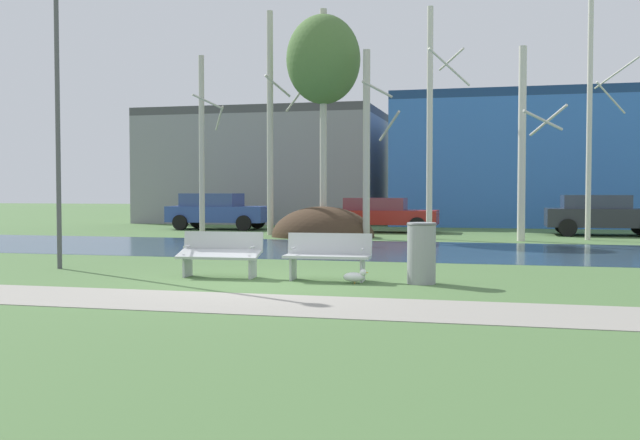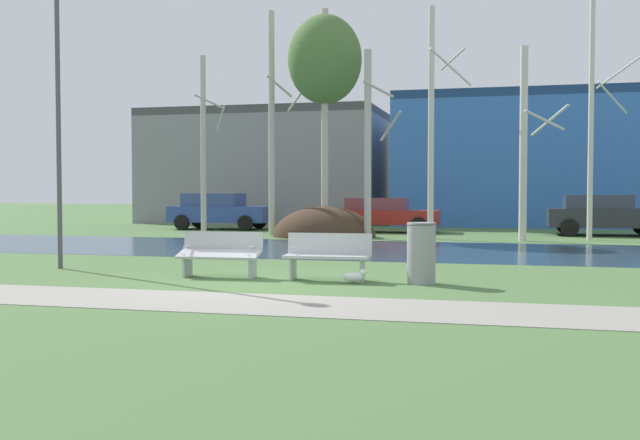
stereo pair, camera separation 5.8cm
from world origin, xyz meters
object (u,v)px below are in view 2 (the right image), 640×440
at_px(bench_right, 328,255).
at_px(trash_bin, 421,252).
at_px(seagull, 355,276).
at_px(parked_van_nearest_blue, 219,210).
at_px(parked_sedan_second_red, 383,214).
at_px(parked_hatch_third_dark, 604,214).
at_px(streetlamp, 58,81).
at_px(bench_left, 220,253).

distance_m(bench_right, trash_bin, 1.74).
height_order(seagull, parked_van_nearest_blue, parked_van_nearest_blue).
bearing_deg(parked_sedan_second_red, parked_hatch_third_dark, -1.97).
height_order(streetlamp, parked_van_nearest_blue, streetlamp).
bearing_deg(parked_van_nearest_blue, seagull, -60.97).
height_order(bench_right, parked_hatch_third_dark, parked_hatch_third_dark).
bearing_deg(parked_sedan_second_red, bench_left, -92.16).
height_order(parked_van_nearest_blue, parked_sedan_second_red, parked_van_nearest_blue).
xyz_separation_m(bench_right, parked_sedan_second_red, (-1.53, 15.97, 0.26)).
bearing_deg(trash_bin, parked_hatch_third_dark, 72.31).
xyz_separation_m(seagull, streetlamp, (-6.63, 1.01, 3.85)).
xyz_separation_m(bench_left, seagull, (2.72, -0.37, -0.34)).
bearing_deg(parked_hatch_third_dark, bench_right, -113.31).
bearing_deg(bench_left, trash_bin, -0.89).
bearing_deg(seagull, parked_van_nearest_blue, 119.03).
xyz_separation_m(bench_right, parked_van_nearest_blue, (-8.70, 16.36, 0.34)).
height_order(bench_left, parked_van_nearest_blue, parked_van_nearest_blue).
height_order(bench_left, parked_hatch_third_dark, parked_hatch_third_dark).
distance_m(bench_right, streetlamp, 7.02).
distance_m(parked_sedan_second_red, parked_hatch_third_dark, 8.29).
xyz_separation_m(trash_bin, parked_hatch_third_dark, (5.02, 15.75, 0.23)).
distance_m(trash_bin, seagull, 1.27).
relative_size(trash_bin, streetlamp, 0.18).
relative_size(bench_left, seagull, 3.51).
height_order(seagull, streetlamp, streetlamp).
relative_size(trash_bin, parked_van_nearest_blue, 0.26).
relative_size(seagull, parked_van_nearest_blue, 0.11).
xyz_separation_m(bench_left, parked_hatch_third_dark, (8.89, 15.69, 0.32)).
bearing_deg(seagull, bench_left, 172.21).
distance_m(bench_left, parked_hatch_third_dark, 18.03).
height_order(seagull, parked_sedan_second_red, parked_sedan_second_red).
relative_size(trash_bin, seagull, 2.37).
bearing_deg(seagull, bench_right, 147.68).
bearing_deg(parked_hatch_third_dark, streetlamp, -130.39).
relative_size(bench_left, parked_van_nearest_blue, 0.38).
distance_m(bench_left, streetlamp, 5.30).
bearing_deg(parked_van_nearest_blue, bench_left, -68.13).
height_order(bench_right, seagull, bench_right).
height_order(bench_left, seagull, bench_left).
bearing_deg(parked_hatch_third_dark, bench_left, -119.54).
xyz_separation_m(trash_bin, streetlamp, (-7.78, 0.70, 3.42)).
bearing_deg(streetlamp, bench_right, -6.06).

